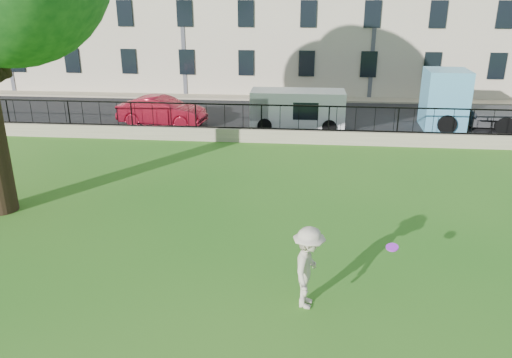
# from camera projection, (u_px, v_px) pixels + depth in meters

# --- Properties ---
(ground) EXTENTS (120.00, 120.00, 0.00)m
(ground) POSITION_uv_depth(u_px,v_px,m) (215.00, 285.00, 11.54)
(ground) COLOR #25721B
(ground) RESTS_ON ground
(retaining_wall) EXTENTS (50.00, 0.40, 0.60)m
(retaining_wall) POSITION_uv_depth(u_px,v_px,m) (261.00, 135.00, 22.63)
(retaining_wall) COLOR gray
(retaining_wall) RESTS_ON ground
(iron_railing) EXTENTS (50.00, 0.05, 1.13)m
(iron_railing) POSITION_uv_depth(u_px,v_px,m) (261.00, 117.00, 22.34)
(iron_railing) COLOR black
(iron_railing) RESTS_ON retaining_wall
(street) EXTENTS (60.00, 9.00, 0.01)m
(street) POSITION_uv_depth(u_px,v_px,m) (269.00, 118.00, 27.12)
(street) COLOR black
(street) RESTS_ON ground
(sidewalk) EXTENTS (60.00, 1.40, 0.12)m
(sidewalk) POSITION_uv_depth(u_px,v_px,m) (275.00, 98.00, 31.95)
(sidewalk) COLOR gray
(sidewalk) RESTS_ON ground
(man) EXTENTS (0.88, 1.29, 1.83)m
(man) POSITION_uv_depth(u_px,v_px,m) (308.00, 268.00, 10.47)
(man) COLOR beige
(man) RESTS_ON ground
(frisbee) EXTENTS (0.29, 0.28, 0.12)m
(frisbee) POSITION_uv_depth(u_px,v_px,m) (392.00, 247.00, 10.84)
(frisbee) COLOR #B129EA
(red_sedan) EXTENTS (4.59, 2.06, 1.46)m
(red_sedan) POSITION_uv_depth(u_px,v_px,m) (162.00, 111.00, 25.41)
(red_sedan) COLOR maroon
(red_sedan) RESTS_ON street
(white_van) EXTENTS (4.58, 1.81, 1.92)m
(white_van) POSITION_uv_depth(u_px,v_px,m) (297.00, 110.00, 24.61)
(white_van) COLOR silver
(white_van) RESTS_ON street
(blue_truck) EXTENTS (6.98, 2.75, 2.88)m
(blue_truck) POSITION_uv_depth(u_px,v_px,m) (496.00, 101.00, 24.36)
(blue_truck) COLOR #60B4E2
(blue_truck) RESTS_ON street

